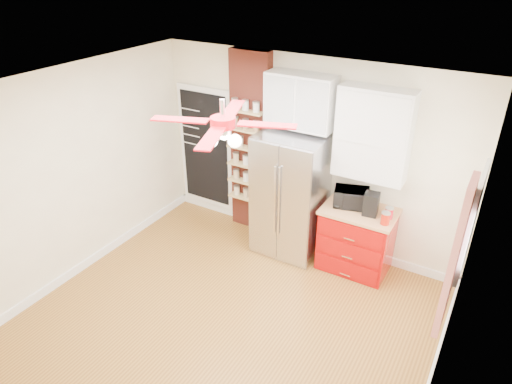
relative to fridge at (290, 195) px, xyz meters
The scene contains 21 objects.
floor 1.85m from the fridge, 88.24° to the right, with size 4.50×4.50×0.00m, color olive.
ceiling 2.45m from the fridge, 88.24° to the right, with size 4.50×4.50×0.00m, color white.
wall_back 0.60m from the fridge, 82.30° to the left, with size 4.50×0.02×2.70m, color #F8F2C7.
wall_front 3.66m from the fridge, 89.21° to the right, with size 4.50×0.02×2.70m, color #F8F2C7.
wall_left 2.78m from the fridge, 143.46° to the right, with size 0.02×4.00×2.70m, color #F8F2C7.
wall_right 2.86m from the fridge, 35.33° to the right, with size 0.02×4.00×2.70m, color #F8F2C7.
chalkboard 1.70m from the fridge, 168.59° to the left, with size 0.95×0.05×1.95m.
brick_pillar 0.97m from the fridge, 160.07° to the left, with size 0.60×0.16×2.70m, color maroon.
fridge is the anchor object (origin of this frame).
upper_glass_cabinet 1.29m from the fridge, 90.00° to the left, with size 0.90×0.35×0.70m, color white.
red_cabinet 1.06m from the fridge, ahead, with size 0.94×0.64×0.90m.
upper_shelf_unit 1.41m from the fridge, 12.78° to the left, with size 0.90×0.30×1.15m, color white.
window 2.49m from the fridge, 17.75° to the right, with size 0.04×0.75×1.05m, color white.
curtain 2.63m from the fridge, 29.86° to the right, with size 0.06×0.40×1.55m, color red.
ceiling_fan 2.25m from the fridge, 88.24° to the right, with size 1.40×1.40×0.44m.
toaster_oven 0.84m from the fridge, ahead, with size 0.44×0.30×0.24m, color black.
coffee_maker 1.12m from the fridge, ahead, with size 0.18×0.19×0.29m, color black.
canister_left 1.35m from the fridge, ahead, with size 0.11×0.11×0.15m, color #B91A0A.
canister_right 1.34m from the fridge, ahead, with size 0.10×0.10×0.14m, color red.
pantry_jar_oats 1.05m from the fridge, behind, with size 0.09×0.09×0.13m, color beige.
pantry_jar_beans 0.87m from the fridge, 166.68° to the left, with size 0.10×0.10×0.13m, color brown.
Camera 1 is at (2.32, -3.35, 3.86)m, focal length 32.00 mm.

